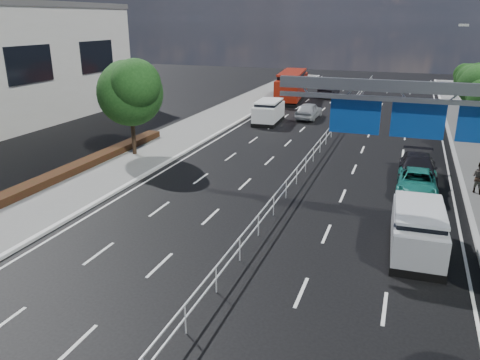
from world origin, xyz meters
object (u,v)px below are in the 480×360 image
(overhead_gantry, at_px, (439,115))
(silver_minivan, at_px, (417,230))
(parked_car_teal, at_px, (417,182))
(near_car_silver, at_px, (309,111))
(pedestrian_b, at_px, (479,177))
(near_car_dark, at_px, (329,90))
(parked_car_dark, at_px, (417,169))
(red_bus, at_px, (292,85))
(white_minivan, at_px, (269,112))

(overhead_gantry, relative_size, silver_minivan, 2.14)
(silver_minivan, bearing_deg, parked_car_teal, 87.56)
(near_car_silver, xyz_separation_m, pedestrian_b, (12.88, -17.13, 0.24))
(near_car_dark, relative_size, silver_minivan, 1.05)
(overhead_gantry, distance_m, near_car_silver, 27.09)
(silver_minivan, distance_m, parked_car_dark, 9.44)
(parked_car_dark, relative_size, pedestrian_b, 2.95)
(near_car_dark, xyz_separation_m, pedestrian_b, (13.39, -31.21, 0.18))
(red_bus, xyz_separation_m, silver_minivan, (14.00, -35.43, -0.74))
(silver_minivan, distance_m, pedestrian_b, 8.64)
(silver_minivan, relative_size, pedestrian_b, 2.75)
(near_car_silver, distance_m, parked_car_dark, 18.55)
(parked_car_dark, bearing_deg, near_car_silver, 121.07)
(overhead_gantry, distance_m, red_bus, 37.93)
(white_minivan, xyz_separation_m, pedestrian_b, (15.94, -13.98, -0.00))
(near_car_dark, height_order, silver_minivan, silver_minivan)
(parked_car_teal, height_order, pedestrian_b, pedestrian_b)
(overhead_gantry, distance_m, parked_car_teal, 8.37)
(near_car_silver, bearing_deg, parked_car_teal, 121.31)
(near_car_silver, distance_m, silver_minivan, 27.02)
(parked_car_dark, height_order, pedestrian_b, pedestrian_b)
(overhead_gantry, relative_size, white_minivan, 2.11)
(white_minivan, bearing_deg, pedestrian_b, -44.25)
(near_car_silver, height_order, parked_car_dark, near_car_silver)
(overhead_gantry, xyz_separation_m, silver_minivan, (-0.24, -0.49, -4.65))
(near_car_silver, bearing_deg, red_bus, -64.82)
(near_car_dark, xyz_separation_m, parked_car_dark, (10.29, -29.85, -0.08))
(overhead_gantry, height_order, pedestrian_b, overhead_gantry)
(near_car_silver, distance_m, near_car_dark, 14.10)
(red_bus, xyz_separation_m, parked_car_teal, (14.00, -28.22, -1.07))
(near_car_dark, bearing_deg, pedestrian_b, 115.29)
(parked_car_teal, relative_size, pedestrian_b, 2.60)
(pedestrian_b, bearing_deg, red_bus, -17.76)
(near_car_silver, relative_size, parked_car_teal, 1.00)
(near_car_dark, bearing_deg, silver_minivan, 106.75)
(overhead_gantry, distance_m, silver_minivan, 4.68)
(near_car_silver, bearing_deg, parked_car_dark, 124.59)
(white_minivan, height_order, parked_car_teal, white_minivan)
(near_car_dark, bearing_deg, overhead_gantry, 107.26)
(parked_car_teal, relative_size, parked_car_dark, 0.88)
(near_car_silver, xyz_separation_m, parked_car_teal, (9.78, -17.98, -0.14))
(silver_minivan, relative_size, parked_car_dark, 0.93)
(silver_minivan, xyz_separation_m, pedestrian_b, (3.10, 8.07, 0.05))
(silver_minivan, bearing_deg, near_car_silver, 108.77)
(overhead_gantry, height_order, parked_car_dark, overhead_gantry)
(red_bus, bearing_deg, parked_car_teal, -70.02)
(silver_minivan, height_order, pedestrian_b, silver_minivan)
(near_car_silver, height_order, near_car_dark, near_car_dark)
(pedestrian_b, bearing_deg, parked_car_teal, 55.67)
(near_car_silver, bearing_deg, pedestrian_b, 129.72)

